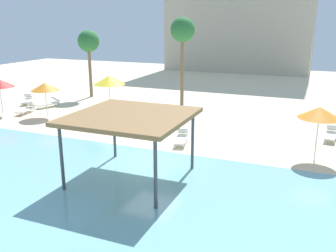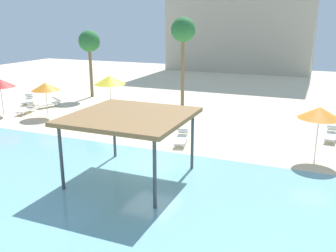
{
  "view_description": "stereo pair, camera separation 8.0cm",
  "coord_description": "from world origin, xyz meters",
  "px_view_note": "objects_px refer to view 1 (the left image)",
  "views": [
    {
      "loc": [
        7.27,
        -15.52,
        6.7
      ],
      "look_at": [
        0.02,
        2.0,
        1.3
      ],
      "focal_mm": 39.5,
      "sensor_mm": 36.0,
      "label": 1
    },
    {
      "loc": [
        7.34,
        -15.49,
        6.7
      ],
      "look_at": [
        0.02,
        2.0,
        1.3
      ],
      "focal_mm": 39.5,
      "sensor_mm": 36.0,
      "label": 2
    }
  ],
  "objects_px": {
    "shade_pavilion": "(131,118)",
    "lounge_chair_1": "(148,125)",
    "lounge_chair_0": "(27,100)",
    "beach_umbrella_yellow_4": "(109,80)",
    "beach_umbrella_orange_0": "(320,113)",
    "palm_tree_1": "(89,43)",
    "lounge_chair_6": "(27,109)",
    "lounge_chair_4": "(50,103)",
    "beach_umbrella_orange_2": "(45,87)",
    "palm_tree_2": "(183,32)",
    "lounge_chair_3": "(182,138)",
    "lounge_chair_5": "(136,115)",
    "lounge_chair_2": "(331,134)"
  },
  "relations": [
    {
      "from": "lounge_chair_5",
      "to": "lounge_chair_0",
      "type": "bearing_deg",
      "value": -98.14
    },
    {
      "from": "shade_pavilion",
      "to": "lounge_chair_3",
      "type": "distance_m",
      "value": 5.99
    },
    {
      "from": "lounge_chair_2",
      "to": "lounge_chair_3",
      "type": "distance_m",
      "value": 8.81
    },
    {
      "from": "beach_umbrella_yellow_4",
      "to": "lounge_chair_3",
      "type": "relative_size",
      "value": 1.44
    },
    {
      "from": "lounge_chair_5",
      "to": "palm_tree_2",
      "type": "distance_m",
      "value": 7.65
    },
    {
      "from": "lounge_chair_4",
      "to": "lounge_chair_6",
      "type": "xyz_separation_m",
      "value": [
        -0.25,
        -2.31,
        0.0
      ]
    },
    {
      "from": "beach_umbrella_orange_0",
      "to": "beach_umbrella_yellow_4",
      "type": "height_order",
      "value": "beach_umbrella_yellow_4"
    },
    {
      "from": "beach_umbrella_yellow_4",
      "to": "lounge_chair_6",
      "type": "relative_size",
      "value": 1.45
    },
    {
      "from": "beach_umbrella_yellow_4",
      "to": "palm_tree_1",
      "type": "distance_m",
      "value": 7.44
    },
    {
      "from": "lounge_chair_4",
      "to": "lounge_chair_5",
      "type": "height_order",
      "value": "same"
    },
    {
      "from": "lounge_chair_4",
      "to": "beach_umbrella_orange_2",
      "type": "bearing_deg",
      "value": 57.21
    },
    {
      "from": "lounge_chair_2",
      "to": "palm_tree_1",
      "type": "distance_m",
      "value": 21.4
    },
    {
      "from": "beach_umbrella_yellow_4",
      "to": "lounge_chair_1",
      "type": "distance_m",
      "value": 5.73
    },
    {
      "from": "lounge_chair_1",
      "to": "lounge_chair_4",
      "type": "height_order",
      "value": "same"
    },
    {
      "from": "lounge_chair_0",
      "to": "lounge_chair_4",
      "type": "bearing_deg",
      "value": 52.59
    },
    {
      "from": "lounge_chair_0",
      "to": "palm_tree_1",
      "type": "relative_size",
      "value": 0.33
    },
    {
      "from": "beach_umbrella_orange_2",
      "to": "lounge_chair_3",
      "type": "xyz_separation_m",
      "value": [
        11.15,
        -1.97,
        -1.86
      ]
    },
    {
      "from": "lounge_chair_4",
      "to": "lounge_chair_5",
      "type": "distance_m",
      "value": 8.27
    },
    {
      "from": "lounge_chair_2",
      "to": "lounge_chair_5",
      "type": "height_order",
      "value": "same"
    },
    {
      "from": "shade_pavilion",
      "to": "lounge_chair_6",
      "type": "height_order",
      "value": "shade_pavilion"
    },
    {
      "from": "lounge_chair_0",
      "to": "lounge_chair_6",
      "type": "height_order",
      "value": "same"
    },
    {
      "from": "palm_tree_2",
      "to": "lounge_chair_0",
      "type": "bearing_deg",
      "value": -162.47
    },
    {
      "from": "lounge_chair_4",
      "to": "beach_umbrella_orange_0",
      "type": "bearing_deg",
      "value": 98.32
    },
    {
      "from": "lounge_chair_4",
      "to": "lounge_chair_6",
      "type": "height_order",
      "value": "same"
    },
    {
      "from": "beach_umbrella_orange_0",
      "to": "palm_tree_1",
      "type": "distance_m",
      "value": 21.69
    },
    {
      "from": "lounge_chair_3",
      "to": "lounge_chair_5",
      "type": "distance_m",
      "value": 6.11
    },
    {
      "from": "shade_pavilion",
      "to": "palm_tree_1",
      "type": "bearing_deg",
      "value": 129.01
    },
    {
      "from": "beach_umbrella_orange_0",
      "to": "lounge_chair_2",
      "type": "relative_size",
      "value": 1.39
    },
    {
      "from": "shade_pavilion",
      "to": "lounge_chair_2",
      "type": "bearing_deg",
      "value": 49.38
    },
    {
      "from": "lounge_chair_0",
      "to": "lounge_chair_6",
      "type": "bearing_deg",
      "value": 11.43
    },
    {
      "from": "beach_umbrella_yellow_4",
      "to": "lounge_chair_0",
      "type": "bearing_deg",
      "value": 177.18
    },
    {
      "from": "lounge_chair_3",
      "to": "lounge_chair_5",
      "type": "height_order",
      "value": "same"
    },
    {
      "from": "beach_umbrella_orange_2",
      "to": "lounge_chair_6",
      "type": "height_order",
      "value": "beach_umbrella_orange_2"
    },
    {
      "from": "shade_pavilion",
      "to": "lounge_chair_0",
      "type": "bearing_deg",
      "value": 146.12
    },
    {
      "from": "shade_pavilion",
      "to": "lounge_chair_1",
      "type": "height_order",
      "value": "shade_pavilion"
    },
    {
      "from": "lounge_chair_0",
      "to": "lounge_chair_3",
      "type": "bearing_deg",
      "value": 42.27
    },
    {
      "from": "lounge_chair_6",
      "to": "shade_pavilion",
      "type": "bearing_deg",
      "value": 49.67
    },
    {
      "from": "beach_umbrella_orange_0",
      "to": "palm_tree_2",
      "type": "relative_size",
      "value": 0.39
    },
    {
      "from": "lounge_chair_0",
      "to": "lounge_chair_5",
      "type": "height_order",
      "value": "same"
    },
    {
      "from": "lounge_chair_0",
      "to": "lounge_chair_2",
      "type": "bearing_deg",
      "value": 57.43
    },
    {
      "from": "lounge_chair_0",
      "to": "lounge_chair_1",
      "type": "relative_size",
      "value": 0.98
    },
    {
      "from": "lounge_chair_5",
      "to": "palm_tree_2",
      "type": "relative_size",
      "value": 0.27
    },
    {
      "from": "lounge_chair_0",
      "to": "lounge_chair_2",
      "type": "xyz_separation_m",
      "value": [
        23.51,
        -0.87,
        0.0
      ]
    },
    {
      "from": "shade_pavilion",
      "to": "beach_umbrella_yellow_4",
      "type": "xyz_separation_m",
      "value": [
        -7.07,
        9.92,
        -0.24
      ]
    },
    {
      "from": "lounge_chair_0",
      "to": "beach_umbrella_yellow_4",
      "type": "bearing_deg",
      "value": 56.72
    },
    {
      "from": "lounge_chair_6",
      "to": "beach_umbrella_orange_0",
      "type": "bearing_deg",
      "value": 74.27
    },
    {
      "from": "lounge_chair_1",
      "to": "palm_tree_2",
      "type": "xyz_separation_m",
      "value": [
        -0.36,
        7.2,
        5.53
      ]
    },
    {
      "from": "beach_umbrella_orange_2",
      "to": "palm_tree_2",
      "type": "distance_m",
      "value": 11.06
    },
    {
      "from": "lounge_chair_1",
      "to": "beach_umbrella_orange_0",
      "type": "bearing_deg",
      "value": 59.63
    },
    {
      "from": "shade_pavilion",
      "to": "lounge_chair_5",
      "type": "xyz_separation_m",
      "value": [
        -4.55,
        9.22,
        -2.44
      ]
    }
  ]
}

